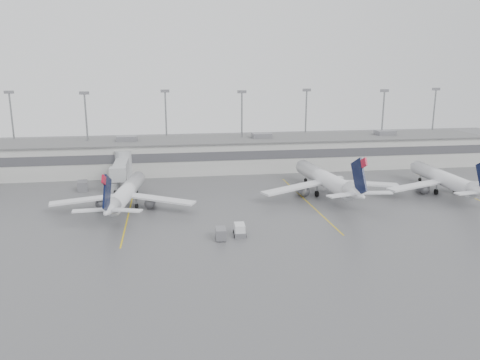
{
  "coord_description": "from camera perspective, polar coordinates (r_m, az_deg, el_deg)",
  "views": [
    {
      "loc": [
        -10.09,
        -63.39,
        26.08
      ],
      "look_at": [
        3.79,
        24.0,
        5.0
      ],
      "focal_mm": 35.0,
      "sensor_mm": 36.0,
      "label": 1
    }
  ],
  "objects": [
    {
      "name": "ground",
      "position": [
        69.28,
        0.02,
        -8.71
      ],
      "size": [
        260.0,
        260.0,
        0.0
      ],
      "primitive_type": "plane",
      "color": "#4F4F52",
      "rests_on": "ground"
    },
    {
      "name": "terminal",
      "position": [
        123.74,
        -4.21,
        3.17
      ],
      "size": [
        152.0,
        17.0,
        9.45
      ],
      "color": "#B4B4AE",
      "rests_on": "ground"
    },
    {
      "name": "light_masts",
      "position": [
        128.31,
        -4.49,
        7.07
      ],
      "size": [
        142.4,
        8.0,
        20.6
      ],
      "color": "gray",
      "rests_on": "ground"
    },
    {
      "name": "jet_bridge_right",
      "position": [
        111.83,
        -14.18,
        1.53
      ],
      "size": [
        4.0,
        17.2,
        7.0
      ],
      "color": "#999C9E",
      "rests_on": "ground"
    },
    {
      "name": "stand_markings",
      "position": [
        91.75,
        -2.34,
        -3.12
      ],
      "size": [
        105.25,
        40.0,
        0.01
      ],
      "color": "gold",
      "rests_on": "ground"
    },
    {
      "name": "jet_mid_left",
      "position": [
        91.44,
        -13.81,
        -1.56
      ],
      "size": [
        27.06,
        30.53,
        9.91
      ],
      "rotation": [
        0.0,
        0.0,
        -0.14
      ],
      "color": "white",
      "rests_on": "ground"
    },
    {
      "name": "jet_mid_right",
      "position": [
        99.96,
        10.52,
        0.07
      ],
      "size": [
        30.29,
        34.06,
        11.02
      ],
      "rotation": [
        0.0,
        0.0,
        0.08
      ],
      "color": "white",
      "rests_on": "ground"
    },
    {
      "name": "jet_far_right",
      "position": [
        108.95,
        23.78,
        0.11
      ],
      "size": [
        28.17,
        31.61,
        10.22
      ],
      "rotation": [
        0.0,
        0.0,
        -0.05
      ],
      "color": "white",
      "rests_on": "ground"
    },
    {
      "name": "baggage_tug",
      "position": [
        75.39,
        -0.04,
        -6.23
      ],
      "size": [
        2.11,
        3.1,
        1.93
      ],
      "rotation": [
        0.0,
        0.0,
        -0.06
      ],
      "color": "silver",
      "rests_on": "ground"
    },
    {
      "name": "baggage_cart",
      "position": [
        73.81,
        -2.37,
        -6.54
      ],
      "size": [
        1.75,
        2.86,
        1.78
      ],
      "rotation": [
        0.0,
        0.0,
        -0.06
      ],
      "color": "slate",
      "rests_on": "ground"
    },
    {
      "name": "gse_uld_b",
      "position": [
        105.08,
        -15.07,
        -1.0
      ],
      "size": [
        2.6,
        2.22,
        1.56
      ],
      "primitive_type": "cube",
      "rotation": [
        0.0,
        0.0,
        -0.4
      ],
      "color": "silver",
      "rests_on": "ground"
    },
    {
      "name": "gse_uld_c",
      "position": [
        110.97,
        11.8,
        -0.03
      ],
      "size": [
        2.39,
        1.6,
        1.69
      ],
      "primitive_type": "cube",
      "rotation": [
        0.0,
        0.0,
        0.0
      ],
      "color": "silver",
      "rests_on": "ground"
    },
    {
      "name": "gse_loader",
      "position": [
        108.32,
        -18.63,
        -0.68
      ],
      "size": [
        2.55,
        3.63,
        2.11
      ],
      "primitive_type": "cube",
      "rotation": [
        0.0,
        0.0,
        0.14
      ],
      "color": "slate",
      "rests_on": "ground"
    },
    {
      "name": "cone_b",
      "position": [
        104.07,
        -14.05,
        -1.34
      ],
      "size": [
        0.41,
        0.41,
        0.65
      ],
      "primitive_type": "cone",
      "color": "#FB4205",
      "rests_on": "ground"
    },
    {
      "name": "cone_c",
      "position": [
        99.7,
        4.18,
        -1.59
      ],
      "size": [
        0.45,
        0.45,
        0.71
      ],
      "primitive_type": "cone",
      "color": "#FB4205",
      "rests_on": "ground"
    },
    {
      "name": "cone_d",
      "position": [
        120.21,
        25.26,
        -0.24
      ],
      "size": [
        0.5,
        0.5,
        0.8
      ],
      "primitive_type": "cone",
      "color": "#FB4205",
      "rests_on": "ground"
    }
  ]
}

